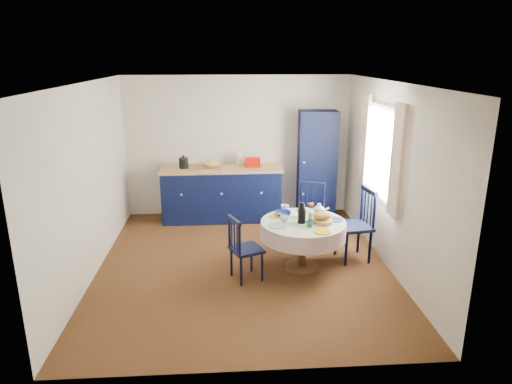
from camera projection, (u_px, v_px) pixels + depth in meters
floor at (244, 265)px, 6.41m from camera, size 4.50×4.50×0.00m
ceiling at (242, 82)px, 5.69m from camera, size 4.50×4.50×0.00m
wall_back at (238, 146)px, 8.20m from camera, size 4.00×0.02×2.50m
wall_left at (89, 182)px, 5.92m from camera, size 0.02×4.50×2.50m
wall_right at (390, 176)px, 6.18m from camera, size 0.02×4.50×2.50m
window at (381, 152)px, 6.38m from camera, size 0.10×1.74×1.45m
kitchen_counter at (222, 193)px, 8.06m from camera, size 2.13×0.68×1.19m
pantry_cabinet at (317, 164)px, 8.14m from camera, size 0.70×0.52×1.91m
dining_table at (304, 230)px, 6.14m from camera, size 1.14×1.14×0.97m
chair_left at (244, 248)px, 5.88m from camera, size 0.49×0.50×0.87m
chair_far at (310, 215)px, 6.96m from camera, size 0.55×0.54×0.97m
chair_right at (357, 224)px, 6.46m from camera, size 0.51×0.53×1.05m
mug_a at (284, 219)px, 6.09m from camera, size 0.11×0.11×0.09m
mug_b at (310, 224)px, 5.90m from camera, size 0.10×0.10×0.09m
mug_c at (320, 213)px, 6.31m from camera, size 0.11×0.11×0.09m
mug_d at (285, 208)px, 6.47m from camera, size 0.11×0.11×0.10m
cobalt_bowl at (283, 213)px, 6.34m from camera, size 0.22×0.22×0.05m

